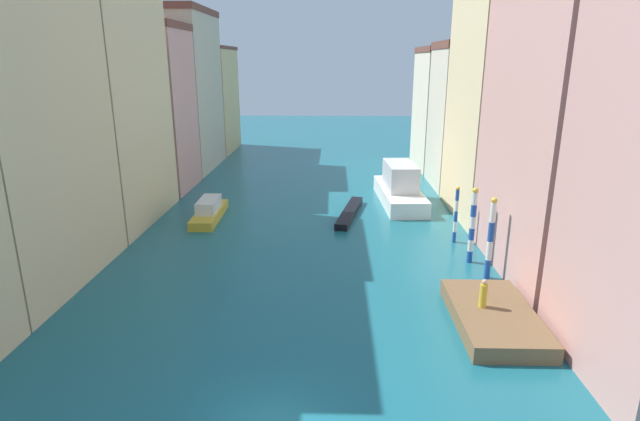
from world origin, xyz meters
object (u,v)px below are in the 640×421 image
Objects in this scene: person_on_dock at (483,294)px; gondola_black at (350,212)px; vaporetto_white at (400,188)px; motorboat_0 at (209,211)px; mooring_pole_2 at (456,214)px; mooring_pole_0 at (491,238)px; mooring_pole_1 at (472,225)px; waterfront_dock at (494,317)px.

person_on_dock reaches higher than gondola_black.
vaporetto_white reaches higher than motorboat_0.
gondola_black is (-4.48, -3.96, -1.09)m from vaporetto_white.
mooring_pole_2 is (1.22, 11.13, 0.58)m from person_on_dock.
mooring_pole_0 reaches higher than vaporetto_white.
waterfront_dock is at bearing -96.22° from mooring_pole_1.
vaporetto_white is at bearing 17.97° from motorboat_0.
motorboat_0 is at bearing -174.32° from gondola_black.
gondola_black is at bearing 109.96° from waterfront_dock.
gondola_black is at bearing -138.49° from vaporetto_white.
mooring_pole_2 is (0.71, 11.39, 1.63)m from waterfront_dock.
vaporetto_white reaches higher than waterfront_dock.
mooring_pole_1 is 12.22m from gondola_black.
person_on_dock reaches higher than motorboat_0.
person_on_dock is 23.38m from motorboat_0.
person_on_dock is 21.16m from vaporetto_white.
person_on_dock is at bearing -86.37° from vaporetto_white.
motorboat_0 reaches higher than gondola_black.
waterfront_dock is at bearing -70.04° from gondola_black.
motorboat_0 is (-18.20, 4.91, -1.40)m from mooring_pole_2.
mooring_pole_2 is 18.91m from motorboat_0.
gondola_black is at bearing 108.74° from person_on_dock.
person_on_dock is (-0.51, 0.26, 1.05)m from waterfront_dock.
mooring_pole_1 is at bearing -24.96° from motorboat_0.
mooring_pole_1 is (1.36, 7.51, 1.01)m from person_on_dock.
person_on_dock reaches higher than waterfront_dock.
mooring_pole_0 reaches higher than mooring_pole_2.
mooring_pole_0 is at bearing -79.07° from vaporetto_white.
waterfront_dock is 4.79× the size of person_on_dock.
mooring_pole_1 is 0.71× the size of motorboat_0.
mooring_pole_0 is 14.38m from gondola_black.
gondola_black is (-7.17, 9.65, -2.20)m from mooring_pole_1.
mooring_pole_0 is at bearing -30.23° from motorboat_0.
mooring_pole_2 is 0.38× the size of vaporetto_white.
vaporetto_white reaches higher than person_on_dock.
mooring_pole_0 is 0.72× the size of motorboat_0.
motorboat_0 is (-16.99, 16.04, -0.81)m from person_on_dock.
vaporetto_white is at bearing 93.63° from person_on_dock.
mooring_pole_2 is at bearing 95.06° from mooring_pole_0.
mooring_pole_2 reaches higher than person_on_dock.
vaporetto_white is (-3.09, 15.99, -1.13)m from mooring_pole_0.
motorboat_0 is at bearing 155.04° from mooring_pole_1.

